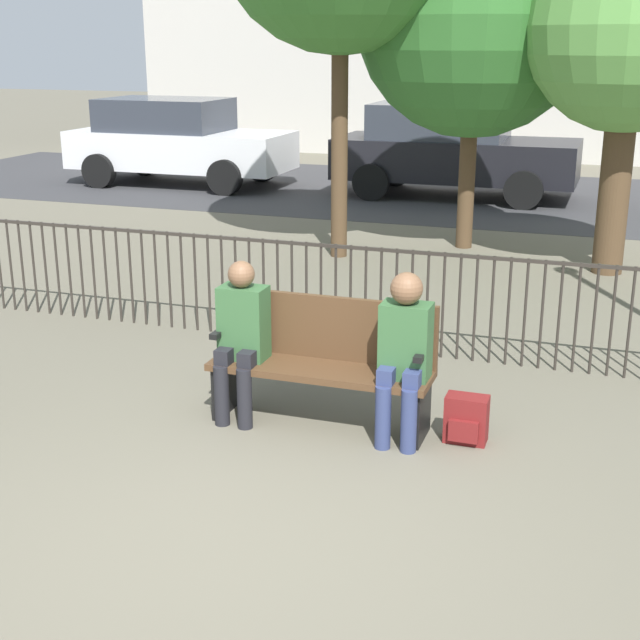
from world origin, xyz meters
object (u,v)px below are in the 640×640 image
object	(u,v)px
seated_person_0	(241,333)
backpack	(466,420)
parked_car_2	(177,140)
tree_2	(475,18)
park_bench	(324,358)
seated_person_1	(404,348)
tree_1	(630,29)
parked_car_0	(451,149)

from	to	relation	value
seated_person_0	backpack	size ratio (longest dim) A/B	3.52
backpack	parked_car_2	xyz separation A→B (m)	(-7.32, 9.75, 0.68)
seated_person_0	tree_2	distance (m)	6.62
park_bench	parked_car_2	bearing A→B (deg)	122.81
backpack	seated_person_1	bearing A→B (deg)	-165.85
seated_person_1	parked_car_2	bearing A→B (deg)	124.96
park_bench	tree_2	world-z (taller)	tree_2
seated_person_0	backpack	world-z (taller)	seated_person_0
park_bench	seated_person_1	xyz separation A→B (m)	(0.62, -0.13, 0.19)
seated_person_0	seated_person_1	size ratio (longest dim) A/B	0.99
park_bench	seated_person_0	bearing A→B (deg)	-167.60
seated_person_0	backpack	bearing A→B (deg)	3.84
seated_person_0	tree_1	world-z (taller)	tree_1
park_bench	seated_person_0	distance (m)	0.62
park_bench	seated_person_0	xyz separation A→B (m)	(-0.59, -0.13, 0.17)
park_bench	seated_person_0	world-z (taller)	seated_person_0
seated_person_1	parked_car_2	distance (m)	12.03
backpack	parked_car_0	distance (m)	10.31
seated_person_1	parked_car_0	xyz separation A→B (m)	(-1.65, 10.18, 0.16)
park_bench	tree_1	size ratio (longest dim) A/B	0.40
seated_person_0	tree_1	bearing A→B (deg)	65.94
backpack	parked_car_0	size ratio (longest dim) A/B	0.08
seated_person_1	tree_1	bearing A→B (deg)	77.44
seated_person_0	seated_person_1	distance (m)	1.20
tree_2	parked_car_0	distance (m)	4.61
parked_car_0	parked_car_2	bearing A→B (deg)	-176.48
park_bench	tree_1	xyz separation A→B (m)	(1.82, 5.25, 2.30)
parked_car_0	tree_2	bearing A→B (deg)	-76.25
park_bench	tree_1	world-z (taller)	tree_1
tree_2	parked_car_0	bearing A→B (deg)	103.75
parked_car_2	seated_person_1	bearing A→B (deg)	-55.04
seated_person_0	parked_car_0	bearing A→B (deg)	92.52
park_bench	seated_person_1	world-z (taller)	seated_person_1
park_bench	tree_2	xyz separation A→B (m)	(-0.06, 6.06, 2.45)
backpack	tree_2	bearing A→B (deg)	100.32
seated_person_1	parked_car_0	world-z (taller)	parked_car_0
parked_car_0	tree_1	bearing A→B (deg)	-59.28
seated_person_1	parked_car_0	distance (m)	10.32
seated_person_0	seated_person_1	bearing A→B (deg)	0.05
park_bench	parked_car_0	world-z (taller)	parked_car_0
backpack	tree_2	xyz separation A→B (m)	(-1.11, 6.08, 2.78)
seated_person_1	backpack	bearing A→B (deg)	14.15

